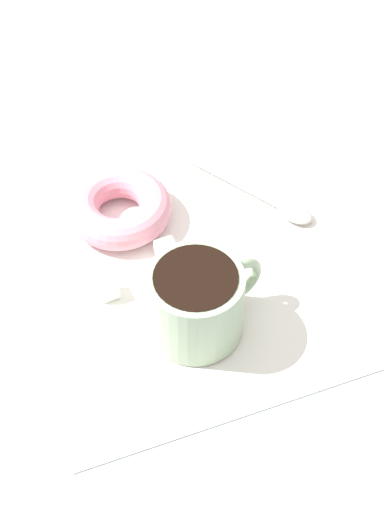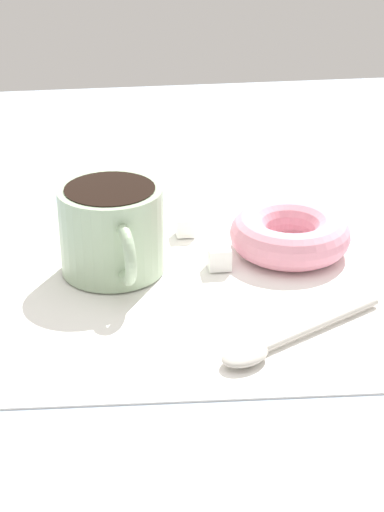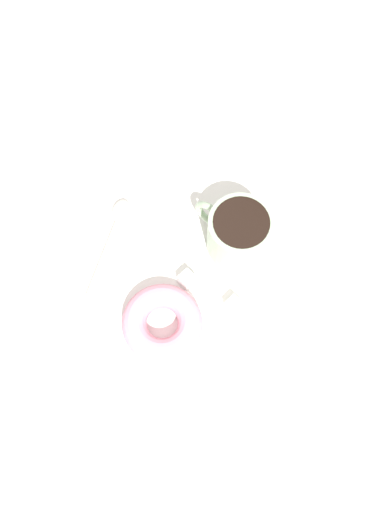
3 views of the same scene
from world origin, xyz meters
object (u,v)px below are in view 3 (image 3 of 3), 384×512
coffee_cup (238,232)px  donut (162,323)px  spoon (115,225)px  sugar_cube_extra (187,279)px  sugar_cube (233,304)px

coffee_cup → donut: bearing=95.7°
donut → spoon: size_ratio=0.76×
coffee_cup → spoon: size_ratio=0.82×
spoon → donut: bearing=161.7°
donut → sugar_cube_extra: 6.86cm
coffee_cup → spoon: 17.16cm
spoon → sugar_cube: (-19.36, -3.49, 0.43)cm
donut → sugar_cube: donut is taller
sugar_cube_extra → coffee_cup: bearing=-94.8°
spoon → sugar_cube_extra: bearing=-173.2°
spoon → sugar_cube: size_ratio=8.19×
donut → spoon: (14.95, -4.94, -1.19)cm
spoon → sugar_cube_extra: (-12.72, -1.51, 0.52)cm
coffee_cup → sugar_cube: 9.36cm
coffee_cup → donut: coffee_cup is taller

